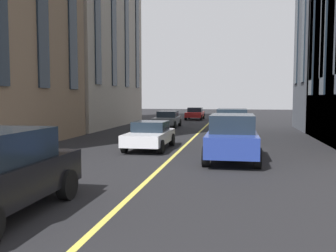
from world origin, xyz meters
name	(u,v)px	position (x,y,z in m)	size (l,w,h in m)	color
lane_centre_line	(182,148)	(20.00, 0.00, 0.00)	(80.00, 0.16, 0.01)	#D8C64C
car_green_parked_a	(232,122)	(30.04, -2.36, 0.70)	(4.40, 1.95, 1.37)	#1E6038
car_white_oncoming	(150,135)	(19.60, 1.54, 0.70)	(4.40, 1.95, 1.37)	silver
car_red_mid	(195,113)	(43.98, 2.01, 0.70)	(4.40, 1.95, 1.37)	#B21E1E
car_grey_trailing	(167,119)	(32.77, 3.13, 0.70)	(4.40, 1.95, 1.37)	slate
car_blue_near	(232,137)	(16.91, -2.53, 0.97)	(4.70, 2.14, 1.88)	navy
car_white_parked_b	(232,124)	(24.37, -2.42, 0.97)	(4.70, 2.14, 1.88)	silver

